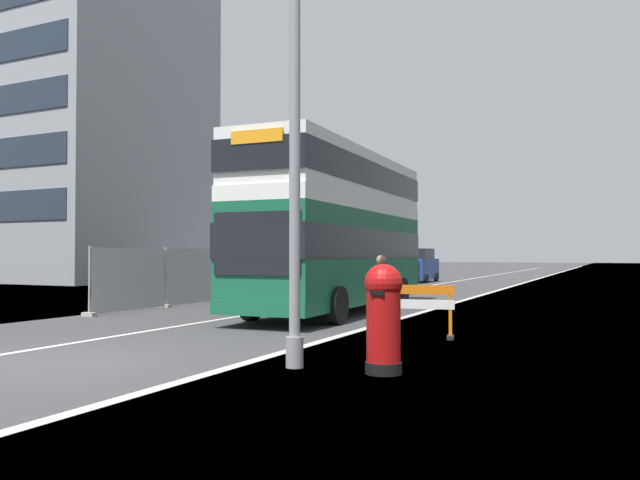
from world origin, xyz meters
name	(u,v)px	position (x,y,z in m)	size (l,w,h in m)	color
ground	(78,368)	(0.62, 0.08, -0.05)	(140.00, 280.00, 0.10)	#38383A
double_decker_bus	(337,228)	(0.61, 10.56, 2.66)	(3.20, 10.75, 5.01)	#145638
lamppost_foreground	(295,101)	(3.97, 1.42, 4.34)	(0.29, 0.70, 9.16)	gray
red_pillar_postbox	(383,313)	(5.44, 1.57, 0.93)	(0.59, 0.59, 1.69)	black
roadworks_barrier	(412,304)	(4.59, 5.74, 0.74)	(1.84, 0.78, 1.16)	orange
construction_site_fence	(245,274)	(-5.42, 14.64, 1.00)	(0.44, 17.20, 2.09)	#A8AAAD
car_oncoming_near	(393,269)	(-3.03, 26.32, 1.01)	(2.06, 4.47, 2.15)	black
car_receding_mid	(418,266)	(-3.42, 32.58, 1.04)	(1.93, 3.94, 2.21)	navy
bare_tree_far_verge_near	(376,246)	(-9.92, 41.86, 2.57)	(2.24, 1.87, 5.40)	#4C3D2D
bare_tree_far_verge_mid	(360,243)	(-9.60, 37.63, 2.72)	(2.20, 3.58, 6.09)	#4C3D2D
pedestrian_at_kerb	(381,296)	(3.98, 5.42, 0.92)	(0.34, 0.34, 1.82)	#2D3342
backdrop_office_block	(43,105)	(-30.92, 26.01, 13.24)	(22.52, 14.52, 26.48)	gray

